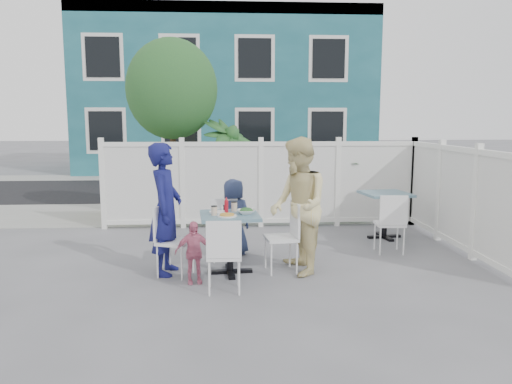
{
  "coord_description": "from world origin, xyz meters",
  "views": [
    {
      "loc": [
        -0.56,
        -6.79,
        2.02
      ],
      "look_at": [
        -0.14,
        -0.02,
        1.02
      ],
      "focal_mm": 35.0,
      "sensor_mm": 36.0,
      "label": 1
    }
  ],
  "objects": [
    {
      "name": "potted_shrub_a",
      "position": [
        -0.53,
        3.1,
        1.01
      ],
      "size": [
        1.59,
        1.59,
        2.02
      ],
      "primitive_type": "imported",
      "rotation": [
        0.0,
        0.0,
        0.88
      ],
      "color": "#22522A",
      "rests_on": "ground"
    },
    {
      "name": "chair_left",
      "position": [
        -1.29,
        -0.44,
        0.53
      ],
      "size": [
        0.52,
        0.53,
        0.91
      ],
      "rotation": [
        0.0,
        0.0,
        -1.91
      ],
      "color": "white",
      "rests_on": "ground"
    },
    {
      "name": "fence_right",
      "position": [
        3.0,
        0.6,
        0.78
      ],
      "size": [
        0.08,
        3.66,
        1.6
      ],
      "rotation": [
        0.0,
        0.0,
        1.57
      ],
      "color": "white",
      "rests_on": "ground"
    },
    {
      "name": "salt_shaker",
      "position": [
        -0.61,
        -0.16,
        0.83
      ],
      "size": [
        0.03,
        0.03,
        0.07
      ],
      "primitive_type": "cylinder",
      "color": "white",
      "rests_on": "main_table"
    },
    {
      "name": "toddler",
      "position": [
        -0.96,
        -0.79,
        0.39
      ],
      "size": [
        0.48,
        0.27,
        0.78
      ],
      "primitive_type": "imported",
      "rotation": [
        0.0,
        0.0,
        0.17
      ],
      "color": "#D66C8D",
      "rests_on": "ground"
    },
    {
      "name": "plate_side",
      "position": [
        -0.66,
        -0.3,
        0.8
      ],
      "size": [
        0.23,
        0.23,
        0.02
      ],
      "primitive_type": "cylinder",
      "color": "white",
      "rests_on": "main_table"
    },
    {
      "name": "chair_spare",
      "position": [
        1.91,
        0.39,
        0.53
      ],
      "size": [
        0.43,
        0.42,
        0.91
      ],
      "rotation": [
        0.0,
        0.0,
        -0.05
      ],
      "color": "white",
      "rests_on": "ground"
    },
    {
      "name": "chair_near",
      "position": [
        -0.59,
        -1.18,
        0.51
      ],
      "size": [
        0.4,
        0.39,
        0.88
      ],
      "rotation": [
        0.0,
        0.0,
        0.0
      ],
      "color": "white",
      "rests_on": "ground"
    },
    {
      "name": "coffee_cup_b",
      "position": [
        -0.45,
        -0.21,
        0.85
      ],
      "size": [
        0.08,
        0.08,
        0.12
      ],
      "primitive_type": "cylinder",
      "color": "beige",
      "rests_on": "main_table"
    },
    {
      "name": "utility_cabinet",
      "position": [
        -2.4,
        4.0,
        0.67
      ],
      "size": [
        0.74,
        0.54,
        1.34
      ],
      "primitive_type": "cube",
      "rotation": [
        0.0,
        0.0,
        0.03
      ],
      "color": "yellow",
      "rests_on": "ground"
    },
    {
      "name": "chair_right",
      "position": [
        0.25,
        -0.36,
        0.54
      ],
      "size": [
        0.46,
        0.47,
        0.93
      ],
      "rotation": [
        0.0,
        0.0,
        1.7
      ],
      "color": "white",
      "rests_on": "ground"
    },
    {
      "name": "tree",
      "position": [
        -1.6,
        3.3,
        2.59
      ],
      "size": [
        1.8,
        1.62,
        3.59
      ],
      "color": "#382316",
      "rests_on": "ground"
    },
    {
      "name": "salad_bowl",
      "position": [
        -0.29,
        -0.43,
        0.82
      ],
      "size": [
        0.23,
        0.23,
        0.06
      ],
      "primitive_type": "imported",
      "color": "white",
      "rests_on": "main_table"
    },
    {
      "name": "near_sidewalk",
      "position": [
        0.0,
        3.8,
        0.01
      ],
      "size": [
        24.0,
        2.6,
        0.01
      ],
      "primitive_type": "cube",
      "color": "gray",
      "rests_on": "ground"
    },
    {
      "name": "far_sidewalk",
      "position": [
        0.0,
        10.6,
        0.01
      ],
      "size": [
        24.0,
        1.6,
        0.01
      ],
      "primitive_type": "cube",
      "color": "gray",
      "rests_on": "ground"
    },
    {
      "name": "chair_back",
      "position": [
        -0.58,
        0.3,
        0.5
      ],
      "size": [
        0.41,
        0.4,
        0.86
      ],
      "rotation": [
        0.0,
        0.0,
        3.2
      ],
      "color": "white",
      "rests_on": "ground"
    },
    {
      "name": "pepper_shaker",
      "position": [
        -0.58,
        -0.15,
        0.83
      ],
      "size": [
        0.03,
        0.03,
        0.07
      ],
      "primitive_type": "cylinder",
      "color": "black",
      "rests_on": "main_table"
    },
    {
      "name": "street",
      "position": [
        0.0,
        7.5,
        0.0
      ],
      "size": [
        24.0,
        5.0,
        0.01
      ],
      "primitive_type": "cube",
      "color": "black",
      "rests_on": "ground"
    },
    {
      "name": "fence_back",
      "position": [
        0.1,
        2.4,
        0.78
      ],
      "size": [
        5.86,
        0.08,
        1.6
      ],
      "color": "white",
      "rests_on": "ground"
    },
    {
      "name": "potted_shrub_b",
      "position": [
        1.94,
        3.0,
        0.75
      ],
      "size": [
        1.37,
        1.52,
        1.49
      ],
      "primitive_type": "imported",
      "rotation": [
        0.0,
        0.0,
        4.88
      ],
      "color": "#22522A",
      "rests_on": "ground"
    },
    {
      "name": "woman",
      "position": [
        0.38,
        -0.46,
        0.9
      ],
      "size": [
        0.79,
        0.96,
        1.79
      ],
      "primitive_type": "imported",
      "rotation": [
        0.0,
        0.0,
        -1.44
      ],
      "color": "gold",
      "rests_on": "ground"
    },
    {
      "name": "plate_main",
      "position": [
        -0.54,
        -0.57,
        0.8
      ],
      "size": [
        0.25,
        0.25,
        0.02
      ],
      "primitive_type": "cylinder",
      "color": "white",
      "rests_on": "main_table"
    },
    {
      "name": "ketchup_bottle",
      "position": [
        -0.55,
        -0.33,
        0.88
      ],
      "size": [
        0.05,
        0.05,
        0.16
      ],
      "primitive_type": "cylinder",
      "color": "#AE0E1C",
      "rests_on": "main_table"
    },
    {
      "name": "ground",
      "position": [
        0.0,
        0.0,
        0.0
      ],
      "size": [
        80.0,
        80.0,
        0.0
      ],
      "primitive_type": "plane",
      "color": "slate"
    },
    {
      "name": "main_table",
      "position": [
        -0.51,
        -0.42,
        0.61
      ],
      "size": [
        0.81,
        0.81,
        0.79
      ],
      "rotation": [
        0.0,
        0.0,
        0.08
      ],
      "color": "#3F6576",
      "rests_on": "ground"
    },
    {
      "name": "spare_table",
      "position": [
        2.14,
        1.39,
        0.61
      ],
      "size": [
        0.83,
        0.83,
        0.78
      ],
      "rotation": [
        0.0,
        0.0,
        0.13
      ],
      "color": "#3F6576",
      "rests_on": "ground"
    },
    {
      "name": "building",
      "position": [
        -0.5,
        14.0,
        3.0
      ],
      "size": [
        11.0,
        6.0,
        6.0
      ],
      "color": "#1C5965",
      "rests_on": "ground"
    },
    {
      "name": "boy",
      "position": [
        -0.44,
        0.48,
        0.57
      ],
      "size": [
        0.66,
        0.56,
        1.15
      ],
      "primitive_type": "imported",
      "rotation": [
        0.0,
        0.0,
        3.57
      ],
      "color": "navy",
      "rests_on": "ground"
    },
    {
      "name": "man",
      "position": [
        -1.34,
        -0.36,
        0.86
      ],
      "size": [
        0.48,
        0.67,
        1.72
      ],
      "primitive_type": "imported",
      "rotation": [
        0.0,
        0.0,
        1.46
      ],
      "color": "#131654",
      "rests_on": "ground"
    },
    {
      "name": "coffee_cup_a",
      "position": [
        -0.71,
        -0.49,
        0.85
      ],
      "size": [
        0.07,
        0.07,
        0.11
      ],
      "primitive_type": "cylinder",
      "color": "beige",
      "rests_on": "main_table"
    }
  ]
}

